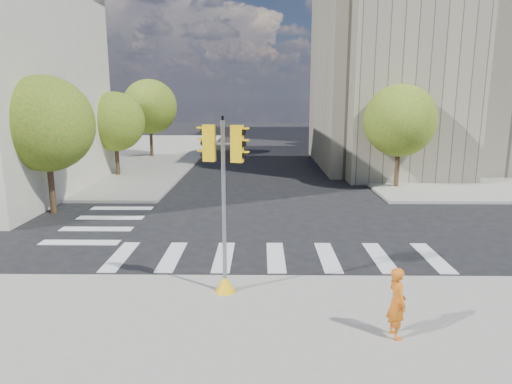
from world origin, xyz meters
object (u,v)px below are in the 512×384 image
lamp_near (390,110)px  traffic_signal (224,220)px  photographer (397,303)px  lamp_far (350,105)px

lamp_near → traffic_signal: 21.60m
traffic_signal → photographer: bearing=-16.7°
lamp_near → traffic_signal: (-9.60, -19.20, -2.38)m
lamp_far → traffic_signal: 34.64m
lamp_near → traffic_signal: size_ratio=1.68×
lamp_far → photographer: (-5.59, -35.54, -3.61)m
lamp_far → traffic_signal: bearing=-106.1°
lamp_near → photographer: 22.55m
lamp_far → traffic_signal: lamp_far is taller
lamp_near → photographer: (-5.59, -21.54, -3.61)m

